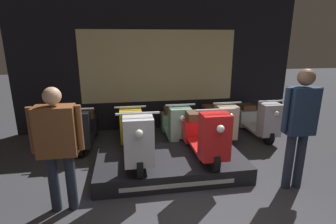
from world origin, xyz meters
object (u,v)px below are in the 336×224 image
scooter_backrow_1 (131,126)px  scooter_backrow_4 (257,120)px  scooter_backrow_0 (84,129)px  scooter_backrow_3 (217,122)px  scooter_display_right (204,134)px  person_left_browsing (57,140)px  person_right_browsing (300,121)px  scooter_display_left (137,138)px  scooter_backrow_2 (175,124)px

scooter_backrow_1 → scooter_backrow_4: same height
scooter_backrow_0 → scooter_backrow_3: 2.91m
scooter_display_right → scooter_backrow_3: scooter_display_right is taller
scooter_backrow_0 → scooter_backrow_4: (3.88, 0.00, 0.00)m
scooter_display_right → person_left_browsing: size_ratio=0.93×
scooter_backrow_1 → person_right_browsing: size_ratio=0.85×
scooter_display_left → person_left_browsing: bearing=-144.4°
scooter_display_left → person_right_browsing: person_right_browsing is taller
scooter_display_left → person_right_browsing: 2.45m
scooter_display_right → scooter_backrow_4: 2.25m
person_left_browsing → scooter_display_left: bearing=35.6°
scooter_backrow_4 → scooter_display_left: bearing=-153.4°
scooter_backrow_1 → person_left_browsing: size_ratio=0.93×
scooter_backrow_1 → scooter_backrow_4: size_ratio=1.00×
scooter_backrow_1 → scooter_backrow_3: size_ratio=1.00×
scooter_display_right → person_right_browsing: bearing=-31.4°
person_right_browsing → scooter_display_left: bearing=162.5°
scooter_backrow_0 → scooter_backrow_1: bearing=0.0°
scooter_display_right → scooter_backrow_0: size_ratio=1.00×
scooter_backrow_0 → scooter_backrow_1: same height
scooter_backrow_0 → person_right_browsing: 4.04m
scooter_display_left → scooter_backrow_4: bearing=26.6°
scooter_backrow_4 → person_left_browsing: size_ratio=0.93×
scooter_backrow_2 → scooter_backrow_3: bearing=0.0°
scooter_display_right → scooter_backrow_1: scooter_display_right is taller
scooter_backrow_3 → scooter_backrow_2: bearing=180.0°
scooter_display_right → scooter_display_left: bearing=180.0°
scooter_display_right → scooter_backrow_0: (-2.16, 1.42, -0.28)m
scooter_display_right → scooter_backrow_0: scooter_display_right is taller
scooter_backrow_0 → scooter_backrow_2: size_ratio=1.00×
scooter_display_right → scooter_backrow_3: size_ratio=1.00×
person_left_browsing → person_right_browsing: (3.32, 0.00, 0.08)m
scooter_backrow_2 → scooter_backrow_4: (1.94, 0.00, 0.00)m
scooter_backrow_4 → scooter_backrow_3: bearing=180.0°
scooter_display_right → scooter_backrow_1: bearing=129.8°
scooter_backrow_2 → person_right_browsing: (1.41, -2.15, 0.68)m
scooter_backrow_1 → scooter_backrow_2: (0.97, 0.00, 0.00)m
scooter_backrow_1 → person_right_browsing: (2.38, -2.15, 0.68)m
scooter_backrow_4 → person_left_browsing: (-3.85, -2.15, 0.60)m
scooter_backrow_3 → scooter_backrow_4: bearing=0.0°
scooter_backrow_3 → scooter_backrow_4: (0.97, 0.00, 0.00)m
scooter_backrow_1 → person_right_browsing: bearing=-42.1°
scooter_display_right → scooter_backrow_2: bearing=98.6°
person_left_browsing → person_right_browsing: bearing=0.0°
scooter_backrow_1 → scooter_backrow_0: bearing=180.0°
scooter_backrow_2 → scooter_backrow_3: size_ratio=1.00×
scooter_display_right → scooter_backrow_2: (-0.22, 1.42, -0.28)m
scooter_backrow_2 → person_right_browsing: 2.66m
scooter_backrow_3 → person_left_browsing: bearing=-143.3°
scooter_backrow_4 → person_right_browsing: 2.32m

